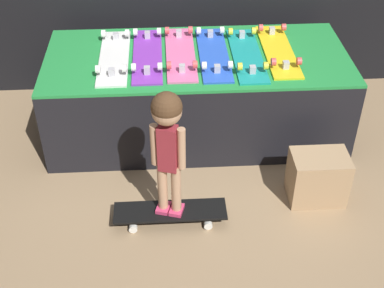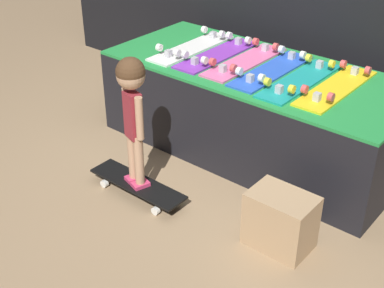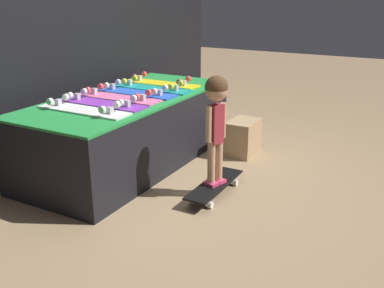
% 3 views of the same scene
% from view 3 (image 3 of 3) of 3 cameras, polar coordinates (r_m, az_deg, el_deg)
% --- Properties ---
extents(ground_plane, '(16.00, 16.00, 0.00)m').
position_cam_3_polar(ground_plane, '(3.93, -1.40, -3.77)').
color(ground_plane, '#9E7F5B').
extents(back_wall, '(5.27, 0.10, 2.45)m').
position_cam_3_polar(back_wall, '(4.39, -16.17, 14.45)').
color(back_wall, black).
rests_on(back_wall, ground_plane).
extents(display_rack, '(2.14, 0.94, 0.63)m').
position_cam_3_polar(display_rack, '(4.11, -7.92, 1.73)').
color(display_rack, black).
rests_on(display_rack, ground_plane).
extents(skateboard_white_on_rack, '(0.20, 0.79, 0.09)m').
position_cam_3_polar(skateboard_white_on_rack, '(3.59, -13.62, 4.32)').
color(skateboard_white_on_rack, white).
rests_on(skateboard_white_on_rack, display_rack).
extents(skateboard_purple_on_rack, '(0.20, 0.79, 0.09)m').
position_cam_3_polar(skateboard_purple_on_rack, '(3.76, -11.40, 5.16)').
color(skateboard_purple_on_rack, purple).
rests_on(skateboard_purple_on_rack, display_rack).
extents(skateboard_pink_on_rack, '(0.20, 0.79, 0.09)m').
position_cam_3_polar(skateboard_pink_on_rack, '(3.94, -9.39, 5.93)').
color(skateboard_pink_on_rack, pink).
rests_on(skateboard_pink_on_rack, display_rack).
extents(skateboard_blue_on_rack, '(0.20, 0.79, 0.09)m').
position_cam_3_polar(skateboard_blue_on_rack, '(4.11, -7.20, 6.58)').
color(skateboard_blue_on_rack, blue).
rests_on(skateboard_blue_on_rack, display_rack).
extents(skateboard_teal_on_rack, '(0.20, 0.79, 0.09)m').
position_cam_3_polar(skateboard_teal_on_rack, '(4.28, -5.09, 7.16)').
color(skateboard_teal_on_rack, teal).
rests_on(skateboard_teal_on_rack, display_rack).
extents(skateboard_yellow_on_rack, '(0.20, 0.79, 0.09)m').
position_cam_3_polar(skateboard_yellow_on_rack, '(4.50, -3.96, 7.77)').
color(skateboard_yellow_on_rack, yellow).
rests_on(skateboard_yellow_on_rack, display_rack).
extents(skateboard_on_floor, '(0.70, 0.19, 0.09)m').
position_cam_3_polar(skateboard_on_floor, '(3.53, 2.89, -5.28)').
color(skateboard_on_floor, black).
rests_on(skateboard_on_floor, ground_plane).
extents(child, '(0.20, 0.17, 0.85)m').
position_cam_3_polar(child, '(3.33, 3.06, 4.36)').
color(child, '#E03D6B').
rests_on(child, skateboard_on_floor).
extents(storage_box, '(0.36, 0.25, 0.33)m').
position_cam_3_polar(storage_box, '(4.37, 6.47, 0.85)').
color(storage_box, tan).
rests_on(storage_box, ground_plane).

